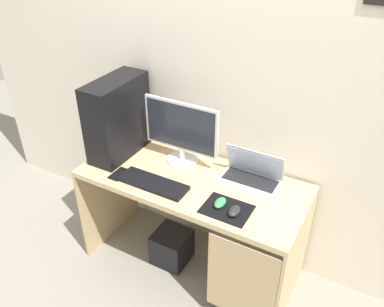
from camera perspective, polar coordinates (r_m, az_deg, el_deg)
name	(u,v)px	position (r m, az deg, el deg)	size (l,w,h in m)	color
ground_plane	(192,263)	(2.86, 0.00, -15.54)	(8.00, 8.00, 0.00)	gray
wall_back	(221,69)	(2.36, 4.14, 12.00)	(4.00, 0.05, 2.60)	beige
desk	(194,200)	(2.44, 0.24, -6.77)	(1.37, 0.60, 0.73)	tan
pc_tower	(118,118)	(2.54, -10.66, 5.09)	(0.19, 0.45, 0.51)	black
monitor	(181,132)	(2.42, -1.57, 3.16)	(0.50, 0.20, 0.41)	silver
laptop	(251,175)	(2.35, 8.52, -3.09)	(0.36, 0.21, 0.20)	silver
keyboard	(153,183)	(2.32, -5.62, -4.31)	(0.42, 0.14, 0.02)	black
mousepad	(227,209)	(2.15, 5.04, -8.01)	(0.26, 0.20, 0.01)	black
mouse_left	(220,203)	(2.16, 4.08, -7.10)	(0.06, 0.10, 0.03)	#338C4C
mouse_right	(234,211)	(2.12, 6.13, -8.25)	(0.06, 0.10, 0.03)	#232326
cell_phone	(119,174)	(2.44, -10.51, -2.92)	(0.07, 0.13, 0.01)	black
subwoofer	(172,247)	(2.81, -2.92, -13.27)	(0.23, 0.23, 0.23)	black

